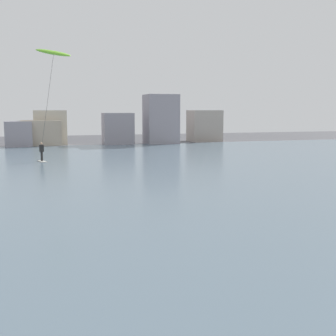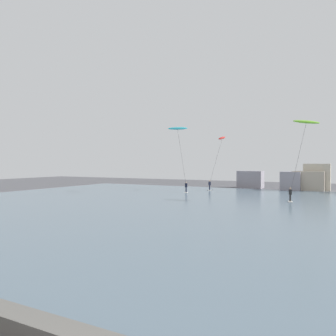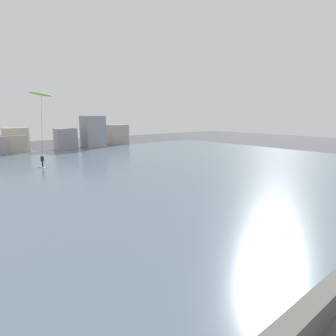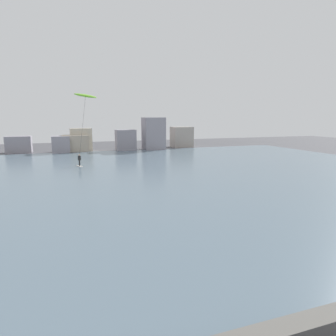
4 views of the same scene
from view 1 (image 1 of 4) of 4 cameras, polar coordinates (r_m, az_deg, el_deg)
The scene contains 3 objects.
water_bay at distance 30.39m, azimuth -13.57°, elevation -1.00°, with size 84.00×52.00×0.10m, color slate.
far_shore_buildings at distance 58.14m, azimuth -8.04°, elevation 5.31°, with size 37.20×6.70×6.53m.
kitesurfer_lime at distance 41.46m, azimuth -14.85°, elevation 13.16°, with size 3.35×4.16×9.96m.
Camera 1 is at (-1.75, -0.05, 4.43)m, focal length 46.76 mm.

